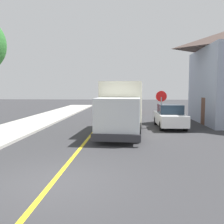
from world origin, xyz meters
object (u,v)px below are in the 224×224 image
box_truck (122,105)px  stop_sign (161,102)px  parked_car_mid (129,105)px  parked_van_across (170,117)px  parked_car_near (128,110)px

box_truck → stop_sign: size_ratio=2.76×
parked_car_mid → parked_van_across: (2.89, -12.43, 0.00)m
parked_van_across → stop_sign: size_ratio=1.67×
parked_car_near → parked_van_across: 6.00m
parked_car_mid → parked_van_across: bearing=-76.9°
parked_car_mid → parked_van_across: size_ratio=1.00×
box_truck → parked_car_mid: size_ratio=1.64×
parked_car_near → stop_sign: 5.85m
parked_car_near → parked_van_across: bearing=-59.8°
parked_car_mid → stop_sign: bearing=-79.7°
parked_car_near → stop_sign: stop_sign is taller
box_truck → parked_van_across: 4.23m
parked_van_across → stop_sign: 1.24m
parked_car_near → box_truck: bearing=-92.4°
parked_car_mid → stop_sign: 12.74m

